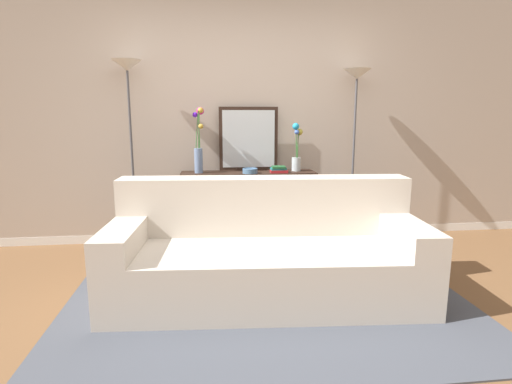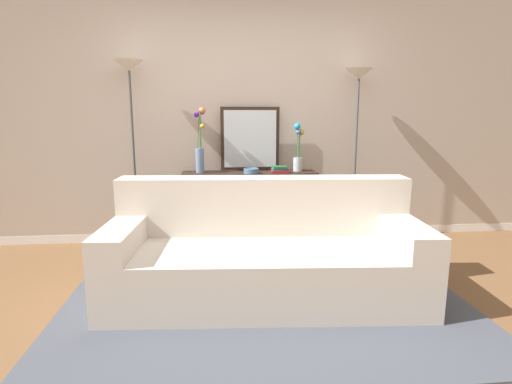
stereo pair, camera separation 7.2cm
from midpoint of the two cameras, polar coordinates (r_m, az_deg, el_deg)
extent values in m
cube|color=brown|center=(2.88, -0.01, -17.88)|extent=(16.00, 16.00, 0.02)
cube|color=white|center=(4.68, -2.85, -5.71)|extent=(12.00, 0.15, 0.09)
cube|color=#B7A899|center=(4.48, -3.01, 10.92)|extent=(12.00, 0.14, 2.59)
cube|color=#474C56|center=(3.10, 1.08, -15.34)|extent=(2.96, 2.04, 0.01)
cube|color=beige|center=(3.11, 0.84, -11.16)|extent=(2.37, 1.08, 0.42)
cube|color=beige|center=(3.30, 0.49, -1.87)|extent=(2.32, 0.42, 0.46)
cube|color=beige|center=(3.19, -18.33, -9.44)|extent=(0.30, 0.94, 0.60)
cube|color=beige|center=(3.31, 19.27, -8.77)|extent=(0.30, 0.94, 0.60)
cube|color=black|center=(4.24, -1.57, 2.64)|extent=(1.40, 0.34, 0.03)
cube|color=black|center=(4.37, -1.53, -5.51)|extent=(1.28, 0.29, 0.01)
cube|color=black|center=(4.16, -10.64, -3.20)|extent=(0.05, 0.05, 0.76)
cube|color=black|center=(4.28, 7.65, -2.71)|extent=(0.05, 0.05, 0.76)
cube|color=black|center=(4.44, -10.40, -2.30)|extent=(0.05, 0.05, 0.76)
cube|color=black|center=(4.56, 6.76, -1.87)|extent=(0.05, 0.05, 0.76)
cylinder|color=#4C4C51|center=(4.46, -16.78, -7.46)|extent=(0.26, 0.26, 0.02)
cylinder|color=#4C4C51|center=(4.27, -17.43, 4.03)|extent=(0.02, 0.02, 1.77)
cone|color=silver|center=(4.27, -18.17, 16.56)|extent=(0.28, 0.28, 0.10)
cylinder|color=#4C4C51|center=(4.64, 12.57, -6.54)|extent=(0.26, 0.26, 0.02)
cylinder|color=#4C4C51|center=(4.46, 13.02, 4.16)|extent=(0.02, 0.02, 1.71)
cone|color=silver|center=(4.45, 13.53, 15.82)|extent=(0.28, 0.28, 0.10)
cube|color=black|center=(4.34, -1.53, 7.46)|extent=(0.62, 0.02, 0.67)
cube|color=silver|center=(4.33, -1.52, 7.45)|extent=(0.55, 0.01, 0.60)
cylinder|color=#6B84AD|center=(4.20, -8.56, 4.38)|extent=(0.09, 0.09, 0.25)
cylinder|color=#3D7538|center=(4.19, -8.80, 8.38)|extent=(0.03, 0.03, 0.33)
sphere|color=#5A1BDE|center=(4.20, -9.05, 10.65)|extent=(0.05, 0.05, 0.05)
cylinder|color=#3D7538|center=(4.18, -8.48, 7.60)|extent=(0.01, 0.02, 0.22)
sphere|color=gold|center=(4.17, -8.25, 9.12)|extent=(0.05, 0.05, 0.05)
cylinder|color=#3D7538|center=(4.18, -8.52, 8.64)|extent=(0.03, 0.05, 0.37)
sphere|color=#E51F7E|center=(4.19, -8.34, 11.20)|extent=(0.08, 0.08, 0.08)
cylinder|color=#3D7538|center=(4.17, -8.51, 8.67)|extent=(0.02, 0.05, 0.38)
sphere|color=gold|center=(4.17, -8.31, 11.27)|extent=(0.06, 0.06, 0.06)
cylinder|color=silver|center=(4.32, 5.19, 3.91)|extent=(0.10, 0.10, 0.14)
cylinder|color=#3D7538|center=(4.29, 5.17, 7.00)|extent=(0.02, 0.01, 0.32)
sphere|color=#209BCF|center=(4.26, 5.11, 9.16)|extent=(0.07, 0.07, 0.07)
cylinder|color=#3D7538|center=(4.31, 5.39, 6.62)|extent=(0.02, 0.04, 0.26)
sphere|color=gold|center=(4.32, 5.63, 8.39)|extent=(0.07, 0.07, 0.07)
cylinder|color=#3D7538|center=(4.30, 5.42, 6.64)|extent=(0.01, 0.03, 0.27)
sphere|color=gold|center=(4.30, 5.72, 8.42)|extent=(0.05, 0.05, 0.05)
cylinder|color=#3D7538|center=(4.29, 5.23, 6.61)|extent=(0.03, 0.01, 0.27)
sphere|color=#456BCB|center=(4.26, 5.26, 8.38)|extent=(0.05, 0.05, 0.05)
cylinder|color=#4C7093|center=(4.13, -1.34, 2.93)|extent=(0.15, 0.15, 0.04)
torus|color=#4C7093|center=(4.13, -1.34, 3.28)|extent=(0.15, 0.15, 0.01)
cube|color=maroon|center=(4.19, 2.74, 2.92)|extent=(0.18, 0.13, 0.03)
cube|color=#1E7075|center=(4.20, 2.67, 3.26)|extent=(0.16, 0.12, 0.02)
cube|color=#236033|center=(4.18, 2.69, 3.52)|extent=(0.14, 0.11, 0.02)
cube|color=#236033|center=(4.38, -8.69, -6.82)|extent=(0.05, 0.13, 0.11)
cube|color=#1E7075|center=(4.38, -8.10, -6.70)|extent=(0.03, 0.16, 0.13)
cube|color=#2D2D33|center=(4.38, -7.54, -6.75)|extent=(0.05, 0.17, 0.12)
cube|color=#BC3328|center=(4.38, -6.91, -6.76)|extent=(0.04, 0.15, 0.11)
cube|color=silver|center=(4.38, -6.34, -6.72)|extent=(0.04, 0.15, 0.12)
cube|color=tan|center=(4.38, -5.88, -6.84)|extent=(0.03, 0.18, 0.10)
cube|color=#6B3360|center=(4.38, -5.47, -6.71)|extent=(0.03, 0.16, 0.12)
cube|color=#B77F33|center=(4.38, -4.90, -6.68)|extent=(0.05, 0.15, 0.12)
cube|color=maroon|center=(4.38, -4.25, -6.69)|extent=(0.05, 0.16, 0.12)
cube|color=slate|center=(4.39, -3.51, -6.75)|extent=(0.06, 0.16, 0.10)
camera|label=1|loc=(0.04, -90.58, -0.11)|focal=28.49mm
camera|label=2|loc=(0.04, 89.42, 0.11)|focal=28.49mm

